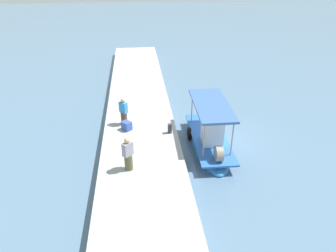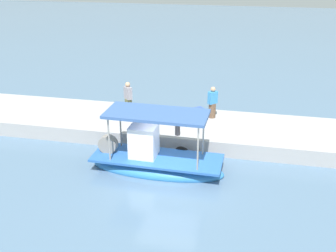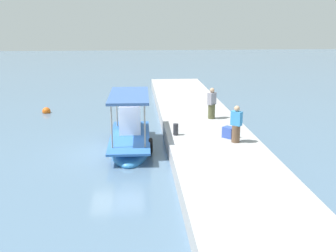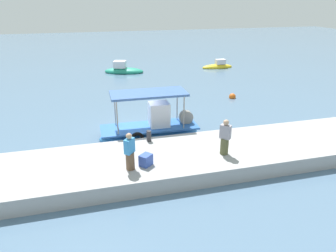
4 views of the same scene
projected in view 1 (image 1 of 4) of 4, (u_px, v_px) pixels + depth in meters
ground_plane at (216, 139)px, 17.86m from camera, size 120.00×120.00×0.00m
dock_quay at (141, 138)px, 17.27m from camera, size 36.00×4.11×0.73m
main_fishing_boat at (209, 140)px, 16.91m from camera, size 5.74×2.02×2.97m
fisherman_near_bollard at (124, 113)px, 17.59m from camera, size 0.52×0.52×1.64m
fisherman_by_crate at (128, 155)px, 13.82m from camera, size 0.53×0.53×1.68m
mooring_bollard at (170, 129)px, 16.92m from camera, size 0.24×0.24×0.55m
cargo_crate at (127, 126)px, 17.25m from camera, size 0.65×0.64×0.50m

